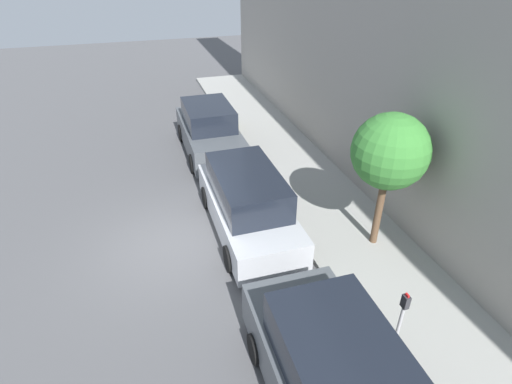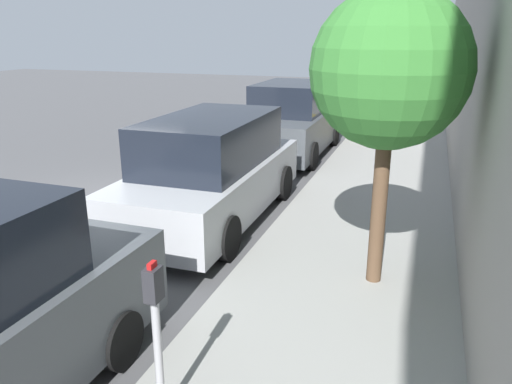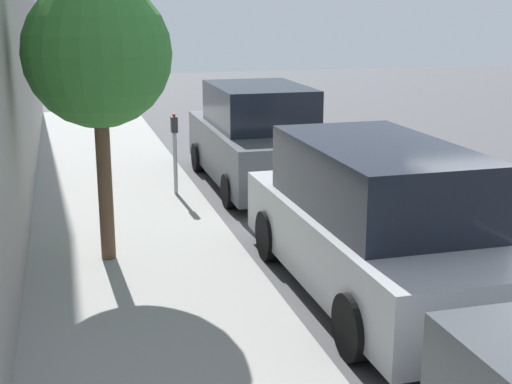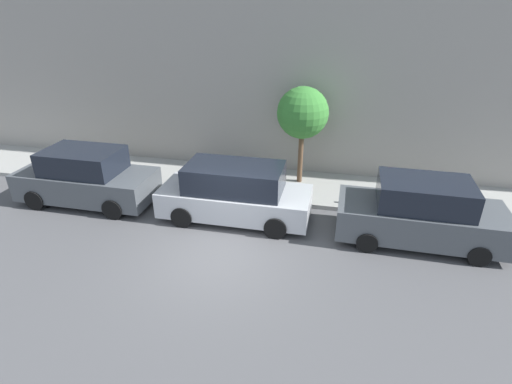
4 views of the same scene
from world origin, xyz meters
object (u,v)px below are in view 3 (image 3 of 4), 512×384
(parked_minivan_second, at_px, (375,222))
(street_tree, at_px, (98,55))
(parking_meter_near, at_px, (175,145))
(parked_suv_nearest, at_px, (259,139))

(parked_minivan_second, bearing_deg, street_tree, -29.40)
(street_tree, bearing_deg, parking_meter_near, -114.43)
(parked_minivan_second, bearing_deg, parked_suv_nearest, -91.10)
(parked_suv_nearest, bearing_deg, parking_meter_near, 25.08)
(parked_minivan_second, xyz_separation_m, street_tree, (3.10, -1.75, 1.95))
(parking_meter_near, bearing_deg, street_tree, 65.57)
(parking_meter_near, distance_m, street_tree, 3.89)
(parked_minivan_second, bearing_deg, parking_meter_near, -71.00)
(parked_minivan_second, height_order, parking_meter_near, parked_minivan_second)
(parking_meter_near, bearing_deg, parked_suv_nearest, -154.92)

